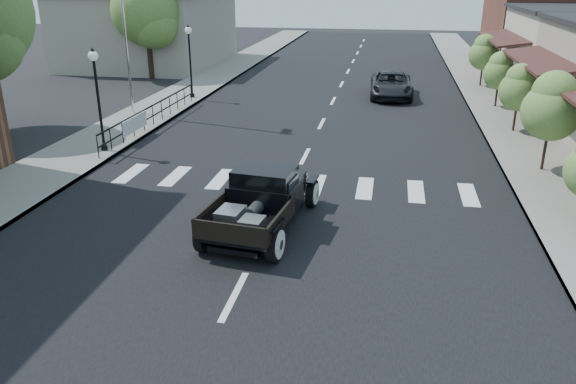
# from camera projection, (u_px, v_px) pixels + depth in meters

# --- Properties ---
(ground) EXTENTS (120.00, 120.00, 0.00)m
(ground) POSITION_uv_depth(u_px,v_px,m) (265.00, 237.00, 14.70)
(ground) COLOR black
(ground) RESTS_ON ground
(road) EXTENTS (14.00, 80.00, 0.02)m
(road) POSITION_uv_depth(u_px,v_px,m) (329.00, 109.00, 28.45)
(road) COLOR black
(road) RESTS_ON ground
(road_markings) EXTENTS (12.00, 60.00, 0.06)m
(road_markings) POSITION_uv_depth(u_px,v_px,m) (316.00, 136.00, 23.87)
(road_markings) COLOR silver
(road_markings) RESTS_ON ground
(sidewalk_left) EXTENTS (3.00, 80.00, 0.15)m
(sidewalk_left) POSITION_uv_depth(u_px,v_px,m) (170.00, 102.00, 29.84)
(sidewalk_left) COLOR gray
(sidewalk_left) RESTS_ON ground
(sidewalk_right) EXTENTS (3.00, 80.00, 0.15)m
(sidewalk_right) POSITION_uv_depth(u_px,v_px,m) (505.00, 115.00, 27.00)
(sidewalk_right) COLOR gray
(sidewalk_right) RESTS_ON ground
(low_building_left) EXTENTS (10.00, 12.00, 5.00)m
(low_building_left) POSITION_uv_depth(u_px,v_px,m) (150.00, 30.00, 41.97)
(low_building_left) COLOR #9E9584
(low_building_left) RESTS_ON ground
(far_building_right) EXTENTS (11.00, 10.00, 7.00)m
(far_building_right) POSITION_uv_depth(u_px,v_px,m) (572.00, 18.00, 40.17)
(far_building_right) COLOR brown
(far_building_right) RESTS_ON ground
(railing) EXTENTS (0.08, 10.00, 1.00)m
(railing) POSITION_uv_depth(u_px,v_px,m) (153.00, 114.00, 24.85)
(railing) COLOR black
(railing) RESTS_ON sidewalk_left
(banner) EXTENTS (0.04, 2.20, 0.60)m
(banner) POSITION_uv_depth(u_px,v_px,m) (136.00, 129.00, 23.08)
(banner) COLOR silver
(banner) RESTS_ON sidewalk_left
(lamp_post_b) EXTENTS (0.36, 0.36, 3.83)m
(lamp_post_b) POSITION_uv_depth(u_px,v_px,m) (99.00, 100.00, 20.72)
(lamp_post_b) COLOR black
(lamp_post_b) RESTS_ON sidewalk_left
(lamp_post_c) EXTENTS (0.36, 0.36, 3.83)m
(lamp_post_c) POSITION_uv_depth(u_px,v_px,m) (190.00, 62.00, 29.89)
(lamp_post_c) COLOR black
(lamp_post_c) RESTS_ON sidewalk_left
(big_tree_far) EXTENTS (4.40, 4.40, 6.47)m
(big_tree_far) POSITION_uv_depth(u_px,v_px,m) (148.00, 27.00, 35.78)
(big_tree_far) COLOR #537431
(big_tree_far) RESTS_ON ground
(small_tree_b) EXTENTS (1.95, 1.95, 3.24)m
(small_tree_b) POSITION_uv_depth(u_px,v_px,m) (549.00, 123.00, 18.73)
(small_tree_b) COLOR #5A7E39
(small_tree_b) RESTS_ON sidewalk_right
(small_tree_c) EXTENTS (1.64, 1.64, 2.74)m
(small_tree_c) POSITION_uv_depth(u_px,v_px,m) (518.00, 99.00, 23.59)
(small_tree_c) COLOR #5A7E39
(small_tree_c) RESTS_ON sidewalk_right
(small_tree_d) EXTENTS (1.58, 1.58, 2.63)m
(small_tree_d) POSITION_uv_depth(u_px,v_px,m) (498.00, 80.00, 28.04)
(small_tree_d) COLOR #5A7E39
(small_tree_d) RESTS_ON sidewalk_right
(small_tree_e) EXTENTS (1.74, 1.74, 2.90)m
(small_tree_e) POSITION_uv_depth(u_px,v_px,m) (483.00, 61.00, 33.20)
(small_tree_e) COLOR #5A7E39
(small_tree_e) RESTS_ON sidewalk_right
(hotrod_pickup) EXTENTS (2.82, 5.07, 1.67)m
(hotrod_pickup) POSITION_uv_depth(u_px,v_px,m) (262.00, 200.00, 14.89)
(hotrod_pickup) COLOR black
(hotrod_pickup) RESTS_ON ground
(second_car) EXTENTS (2.41, 4.95, 1.35)m
(second_car) POSITION_uv_depth(u_px,v_px,m) (391.00, 85.00, 31.06)
(second_car) COLOR black
(second_car) RESTS_ON ground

